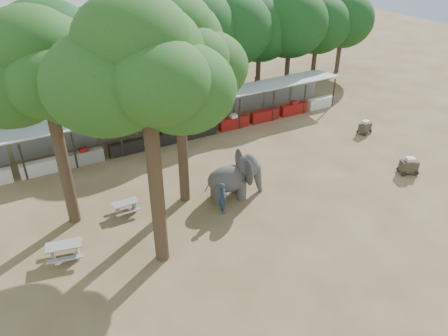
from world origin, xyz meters
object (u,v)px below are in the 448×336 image
picnic_table_near (65,249)px  picnic_table_far (126,206)px  cart_front (409,166)px  handler (223,198)px  yard_tree_left (40,70)px  yard_tree_center (140,68)px  cart_back (365,127)px  elephant (235,177)px  yard_tree_back (173,50)px

picnic_table_near → picnic_table_far: bearing=42.1°
picnic_table_near → cart_front: (20.53, -2.34, 0.01)m
handler → picnic_table_far: 5.32m
yard_tree_left → handler: yard_tree_left is taller
handler → cart_front: size_ratio=1.40×
yard_tree_center → cart_back: (18.46, 5.28, -8.71)m
handler → cart_back: size_ratio=1.61×
cart_front → elephant: bearing=-173.6°
cart_back → yard_tree_back: bearing=172.4°
picnic_table_far → cart_front: cart_front is taller
yard_tree_left → yard_tree_back: size_ratio=0.97×
yard_tree_center → yard_tree_back: (3.00, 4.00, -0.67)m
picnic_table_near → cart_back: bearing=19.9°
yard_tree_left → yard_tree_back: yard_tree_back is taller
cart_front → picnic_table_near: bearing=-164.6°
yard_tree_left → picnic_table_far: bearing=-17.5°
yard_tree_left → yard_tree_center: yard_tree_center is taller
elephant → picnic_table_near: (-9.67, -0.68, -0.77)m
picnic_table_far → yard_tree_back: bearing=-2.6°
yard_tree_center → yard_tree_back: yard_tree_center is taller
cart_back → yard_tree_center: bearing=-176.3°
elephant → handler: elephant is taller
yard_tree_left → cart_back: size_ratio=9.56×
yard_tree_back → picnic_table_far: yard_tree_back is taller
yard_tree_center → elephant: 10.14m
yard_tree_left → picnic_table_near: (-0.91, -3.02, -7.66)m
yard_tree_center → picnic_table_far: (-0.26, 4.14, -8.76)m
yard_tree_left → elephant: (8.77, -2.34, -6.89)m
picnic_table_far → cart_front: 17.47m
yard_tree_left → yard_tree_back: (6.00, -1.00, 0.34)m
yard_tree_back → picnic_table_near: size_ratio=5.96×
yard_tree_center → picnic_table_near: bearing=153.1°
yard_tree_back → cart_back: bearing=4.7°
handler → picnic_table_near: (-8.33, 0.33, -0.39)m
yard_tree_back → elephant: yard_tree_back is taller
handler → cart_front: 12.37m
picnic_table_far → yard_tree_left: bearing=162.3°
handler → picnic_table_near: 8.35m
yard_tree_center → picnic_table_near: (-3.91, 1.98, -8.67)m
handler → cart_back: handler is taller
yard_tree_left → picnic_table_far: yard_tree_left is taller
yard_tree_back → elephant: (2.77, -1.34, -7.23)m
picnic_table_near → handler: bearing=9.2°
yard_tree_left → cart_front: yard_tree_left is taller
picnic_table_far → picnic_table_near: bearing=-149.7°
elephant → picnic_table_far: 6.26m
yard_tree_back → handler: bearing=-58.8°
yard_tree_back → handler: (1.42, -2.35, -7.61)m
cart_front → cart_back: (1.83, 5.63, -0.05)m
elephant → picnic_table_near: elephant is taller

